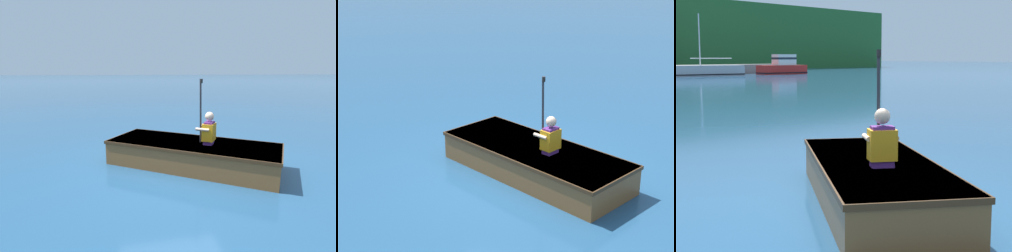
{
  "view_description": "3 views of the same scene",
  "coord_description": "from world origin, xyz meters",
  "views": [
    {
      "loc": [
        -4.78,
        1.18,
        1.88
      ],
      "look_at": [
        0.09,
        0.22,
        0.84
      ],
      "focal_mm": 28.0,
      "sensor_mm": 36.0,
      "label": 1
    },
    {
      "loc": [
        -7.84,
        -1.28,
        3.76
      ],
      "look_at": [
        0.09,
        0.22,
        0.84
      ],
      "focal_mm": 55.0,
      "sensor_mm": 36.0,
      "label": 2
    },
    {
      "loc": [
        -4.18,
        -4.11,
        1.66
      ],
      "look_at": [
        0.09,
        0.22,
        0.84
      ],
      "focal_mm": 55.0,
      "sensor_mm": 36.0,
      "label": 3
    }
  ],
  "objects": [
    {
      "name": "ground_plane",
      "position": [
        0.0,
        0.0,
        0.0
      ],
      "size": [
        300.0,
        300.0,
        0.0
      ],
      "primitive_type": "plane",
      "color": "navy"
    },
    {
      "name": "rowboat_foreground",
      "position": [
        0.12,
        -0.24,
        0.28
      ],
      "size": [
        2.99,
        3.49,
        0.49
      ],
      "color": "brown",
      "rests_on": "ground"
    },
    {
      "name": "person_paddler",
      "position": [
        -0.1,
        -0.54,
        0.78
      ],
      "size": [
        0.45,
        0.45,
        1.25
      ],
      "color": "#592672",
      "rests_on": "rowboat_foreground"
    }
  ]
}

